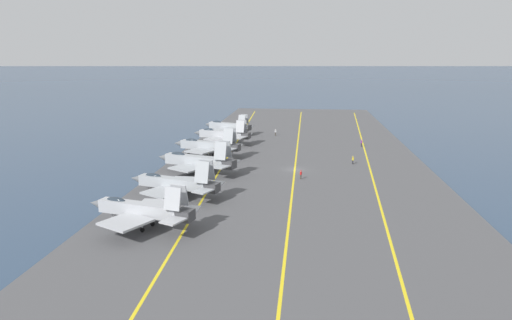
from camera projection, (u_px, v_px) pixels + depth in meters
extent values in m
plane|color=#2D425B|center=(295.00, 171.00, 91.53)|extent=(2000.00, 2000.00, 0.00)
cube|color=#4C4C4F|center=(295.00, 171.00, 91.49)|extent=(213.46, 54.35, 0.40)
cube|color=yellow|center=(371.00, 172.00, 89.84)|extent=(191.74, 12.68, 0.01)
cube|color=yellow|center=(295.00, 170.00, 91.44)|extent=(192.12, 0.36, 0.01)
cube|color=yellow|center=(221.00, 168.00, 93.04)|extent=(191.97, 8.26, 0.01)
cube|color=#A8AAAF|center=(139.00, 209.00, 59.95)|extent=(4.43, 11.72, 1.68)
cone|color=#5B5E60|center=(97.00, 203.00, 62.23)|extent=(2.08, 2.52, 1.60)
cube|color=#38383A|center=(185.00, 215.00, 57.62)|extent=(2.33, 2.30, 1.43)
ellipsoid|color=#232D38|center=(116.00, 200.00, 60.96)|extent=(1.58, 2.97, 0.93)
cube|color=#A8AAAF|center=(126.00, 222.00, 56.81)|extent=(6.92, 6.87, 0.28)
cube|color=#A8AAAF|center=(156.00, 205.00, 63.07)|extent=(5.17, 5.05, 0.28)
cube|color=#A8AAAF|center=(172.00, 199.00, 56.72)|extent=(1.40, 2.36, 2.87)
cube|color=#A8AAAF|center=(180.00, 195.00, 58.34)|extent=(1.40, 2.36, 2.87)
cube|color=#A8AAAF|center=(173.00, 221.00, 55.73)|extent=(3.45, 3.15, 0.20)
cube|color=#A8AAAF|center=(191.00, 209.00, 59.83)|extent=(2.94, 2.39, 0.20)
cylinder|color=#B2B2B7|center=(112.00, 218.00, 61.79)|extent=(0.16, 0.16, 1.78)
cylinder|color=black|center=(113.00, 222.00, 61.93)|extent=(0.36, 0.64, 0.60)
cylinder|color=#B2B2B7|center=(142.00, 226.00, 58.86)|extent=(0.16, 0.16, 1.78)
cylinder|color=black|center=(142.00, 230.00, 59.00)|extent=(0.36, 0.64, 0.60)
cylinder|color=#B2B2B7|center=(152.00, 220.00, 61.02)|extent=(0.16, 0.16, 1.78)
cylinder|color=black|center=(152.00, 224.00, 61.15)|extent=(0.36, 0.64, 0.60)
cube|color=#9EA3A8|center=(173.00, 183.00, 73.39)|extent=(4.78, 12.02, 1.67)
cone|color=#5B5E60|center=(137.00, 179.00, 75.89)|extent=(2.13, 2.61, 1.59)
cube|color=#38383A|center=(212.00, 187.00, 70.83)|extent=(2.37, 2.39, 1.42)
ellipsoid|color=#232D38|center=(153.00, 176.00, 74.52)|extent=(1.66, 3.06, 0.92)
cube|color=#9EA3A8|center=(164.00, 192.00, 70.31)|extent=(6.96, 7.01, 0.28)
cube|color=#9EA3A8|center=(186.00, 181.00, 76.42)|extent=(5.18, 5.31, 0.28)
cube|color=#9EA3A8|center=(202.00, 172.00, 69.93)|extent=(1.58, 2.46, 3.34)
cube|color=#9EA3A8|center=(207.00, 170.00, 71.53)|extent=(1.58, 2.46, 3.34)
cube|color=#9EA3A8|center=(203.00, 191.00, 68.98)|extent=(3.50, 3.25, 0.20)
cube|color=#9EA3A8|center=(216.00, 183.00, 73.03)|extent=(3.00, 2.52, 0.20)
cylinder|color=#B2B2B7|center=(150.00, 189.00, 75.34)|extent=(0.16, 0.16, 1.49)
cylinder|color=black|center=(150.00, 192.00, 75.44)|extent=(0.37, 0.64, 0.60)
cylinder|color=#B2B2B7|center=(176.00, 195.00, 72.25)|extent=(0.16, 0.16, 1.49)
cylinder|color=black|center=(176.00, 198.00, 72.35)|extent=(0.37, 0.64, 0.60)
cylinder|color=#B2B2B7|center=(183.00, 191.00, 74.37)|extent=(0.16, 0.16, 1.49)
cylinder|color=black|center=(184.00, 194.00, 74.47)|extent=(0.37, 0.64, 0.60)
cube|color=#9EA3A8|center=(195.00, 161.00, 88.11)|extent=(5.56, 12.56, 1.90)
cone|color=#5B5E60|center=(163.00, 157.00, 90.96)|extent=(2.43, 2.81, 1.80)
cube|color=#38383A|center=(230.00, 164.00, 85.18)|extent=(2.69, 2.60, 1.61)
ellipsoid|color=#232D38|center=(178.00, 154.00, 89.40)|extent=(1.91, 3.23, 1.04)
cube|color=#9EA3A8|center=(187.00, 168.00, 85.00)|extent=(7.09, 7.24, 0.28)
cube|color=#9EA3A8|center=(206.00, 160.00, 91.16)|extent=(5.31, 5.72, 0.28)
cube|color=#9EA3A8|center=(220.00, 151.00, 84.23)|extent=(1.68, 2.57, 3.34)
cube|color=#9EA3A8|center=(225.00, 149.00, 86.01)|extent=(1.68, 2.57, 3.34)
cube|color=#9EA3A8|center=(221.00, 167.00, 83.29)|extent=(3.58, 3.40, 0.20)
cube|color=#9EA3A8|center=(233.00, 161.00, 87.48)|extent=(3.08, 2.72, 0.20)
cylinder|color=#B2B2B7|center=(175.00, 167.00, 90.32)|extent=(0.16, 0.16, 1.55)
cylinder|color=black|center=(175.00, 169.00, 90.43)|extent=(0.39, 0.64, 0.60)
cylinder|color=#B2B2B7|center=(197.00, 171.00, 86.81)|extent=(0.16, 0.16, 1.55)
cylinder|color=black|center=(198.00, 174.00, 86.92)|extent=(0.39, 0.64, 0.60)
cylinder|color=#B2B2B7|center=(204.00, 168.00, 89.18)|extent=(0.16, 0.16, 1.55)
cylinder|color=black|center=(205.00, 171.00, 89.29)|extent=(0.39, 0.64, 0.60)
cube|color=#9EA3A8|center=(206.00, 145.00, 102.43)|extent=(4.43, 12.02, 1.80)
cone|color=#5B5E60|center=(179.00, 143.00, 104.66)|extent=(2.17, 2.58, 1.71)
cube|color=#38383A|center=(235.00, 147.00, 100.15)|extent=(2.45, 2.35, 1.53)
ellipsoid|color=#232D38|center=(191.00, 141.00, 103.41)|extent=(1.62, 3.05, 0.99)
cube|color=#9EA3A8|center=(201.00, 151.00, 99.24)|extent=(6.92, 6.93, 0.28)
cube|color=#9EA3A8|center=(214.00, 145.00, 105.62)|extent=(5.23, 5.24, 0.28)
cube|color=#9EA3A8|center=(228.00, 136.00, 99.11)|extent=(1.49, 2.43, 3.34)
cube|color=#9EA3A8|center=(231.00, 135.00, 100.85)|extent=(1.49, 2.43, 3.34)
cube|color=#9EA3A8|center=(229.00, 149.00, 98.19)|extent=(3.46, 3.17, 0.20)
cube|color=#9EA3A8|center=(237.00, 145.00, 102.42)|extent=(2.91, 2.40, 0.20)
cylinder|color=#B2B2B7|center=(189.00, 152.00, 104.25)|extent=(0.16, 0.16, 1.74)
cylinder|color=black|center=(189.00, 154.00, 104.38)|extent=(0.35, 0.63, 0.60)
cylinder|color=#B2B2B7|center=(209.00, 154.00, 101.28)|extent=(0.16, 0.16, 1.74)
cylinder|color=black|center=(209.00, 157.00, 101.41)|extent=(0.35, 0.63, 0.60)
cylinder|color=#B2B2B7|center=(213.00, 152.00, 103.60)|extent=(0.16, 0.16, 1.74)
cylinder|color=black|center=(213.00, 155.00, 103.73)|extent=(0.35, 0.63, 0.60)
cube|color=#A8AAAF|center=(221.00, 134.00, 117.32)|extent=(4.28, 11.65, 1.85)
cone|color=#5B5E60|center=(198.00, 133.00, 119.42)|extent=(2.18, 2.51, 1.75)
cube|color=#38383A|center=(246.00, 136.00, 115.18)|extent=(2.47, 2.28, 1.57)
ellipsoid|color=#232D38|center=(209.00, 130.00, 118.22)|extent=(1.59, 2.96, 1.01)
cube|color=#A8AAAF|center=(217.00, 139.00, 114.19)|extent=(6.66, 6.67, 0.28)
cube|color=#A8AAAF|center=(228.00, 134.00, 120.48)|extent=(5.10, 5.12, 0.28)
cube|color=#A8AAAF|center=(240.00, 126.00, 114.13)|extent=(1.38, 2.33, 3.00)
cube|color=#A8AAAF|center=(243.00, 125.00, 115.92)|extent=(1.38, 2.33, 3.00)
cube|color=#A8AAAF|center=(241.00, 137.00, 113.18)|extent=(3.42, 3.08, 0.20)
cube|color=#A8AAAF|center=(247.00, 134.00, 117.47)|extent=(2.89, 2.30, 0.20)
cylinder|color=#B2B2B7|center=(206.00, 140.00, 119.05)|extent=(0.16, 0.16, 1.64)
cylinder|color=black|center=(206.00, 142.00, 119.17)|extent=(0.34, 0.63, 0.60)
cylinder|color=#B2B2B7|center=(223.00, 142.00, 116.16)|extent=(0.16, 0.16, 1.64)
cylinder|color=black|center=(224.00, 144.00, 116.27)|extent=(0.34, 0.63, 0.60)
cylinder|color=#B2B2B7|center=(227.00, 140.00, 118.54)|extent=(0.16, 0.16, 1.64)
cylinder|color=black|center=(227.00, 142.00, 118.66)|extent=(0.34, 0.63, 0.60)
cube|color=#9EA3A8|center=(227.00, 126.00, 132.03)|extent=(5.76, 11.10, 1.81)
cone|color=#5B5E60|center=(208.00, 124.00, 134.98)|extent=(2.37, 2.60, 1.72)
cube|color=#38383A|center=(247.00, 128.00, 129.02)|extent=(2.59, 2.45, 1.53)
ellipsoid|color=#232D38|center=(217.00, 122.00, 133.38)|extent=(1.92, 2.90, 0.99)
cube|color=#9EA3A8|center=(222.00, 130.00, 129.07)|extent=(6.86, 6.83, 0.28)
cube|color=#9EA3A8|center=(234.00, 127.00, 134.92)|extent=(5.55, 5.44, 0.28)
cube|color=#9EA3A8|center=(242.00, 120.00, 128.24)|extent=(1.57, 2.29, 2.72)
cube|color=#9EA3A8|center=(245.00, 119.00, 129.88)|extent=(1.57, 2.29, 2.72)
cube|color=#9EA3A8|center=(242.00, 129.00, 127.24)|extent=(3.49, 3.27, 0.20)
cube|color=#9EA3A8|center=(250.00, 126.00, 131.22)|extent=(3.16, 2.63, 0.20)
cylinder|color=#B2B2B7|center=(215.00, 131.00, 134.29)|extent=(0.16, 0.16, 1.50)
cylinder|color=black|center=(215.00, 132.00, 134.39)|extent=(0.42, 0.64, 0.60)
cylinder|color=#B2B2B7|center=(228.00, 133.00, 130.80)|extent=(0.16, 0.16, 1.50)
cylinder|color=black|center=(228.00, 134.00, 130.90)|extent=(0.42, 0.64, 0.60)
cylinder|color=#B2B2B7|center=(233.00, 131.00, 132.98)|extent=(0.16, 0.16, 1.50)
cylinder|color=black|center=(233.00, 133.00, 133.08)|extent=(0.42, 0.64, 0.60)
cylinder|color=#232328|center=(361.00, 145.00, 114.18)|extent=(0.24, 0.24, 0.93)
cube|color=purple|center=(362.00, 142.00, 114.01)|extent=(0.46, 0.44, 0.59)
sphere|color=tan|center=(362.00, 140.00, 113.92)|extent=(0.22, 0.22, 0.22)
sphere|color=purple|center=(362.00, 140.00, 113.91)|extent=(0.24, 0.24, 0.24)
cylinder|color=#232328|center=(353.00, 162.00, 95.99)|extent=(0.24, 0.24, 0.83)
cube|color=yellow|center=(353.00, 159.00, 95.83)|extent=(0.43, 0.34, 0.59)
sphere|color=#9E7051|center=(353.00, 157.00, 95.73)|extent=(0.22, 0.22, 0.22)
sphere|color=yellow|center=(353.00, 157.00, 95.72)|extent=(0.24, 0.24, 0.24)
cylinder|color=#383328|center=(276.00, 134.00, 130.17)|extent=(0.24, 0.24, 0.94)
cube|color=white|center=(276.00, 131.00, 130.00)|extent=(0.43, 0.46, 0.62)
sphere|color=tan|center=(276.00, 130.00, 129.90)|extent=(0.22, 0.22, 0.22)
sphere|color=white|center=(276.00, 130.00, 129.88)|extent=(0.24, 0.24, 0.24)
cylinder|color=#383328|center=(301.00, 177.00, 84.36)|extent=(0.24, 0.24, 0.83)
cube|color=red|center=(301.00, 173.00, 84.20)|extent=(0.45, 0.39, 0.55)
sphere|color=tan|center=(301.00, 171.00, 84.11)|extent=(0.22, 0.22, 0.22)
sphere|color=red|center=(301.00, 171.00, 84.10)|extent=(0.24, 0.24, 0.24)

